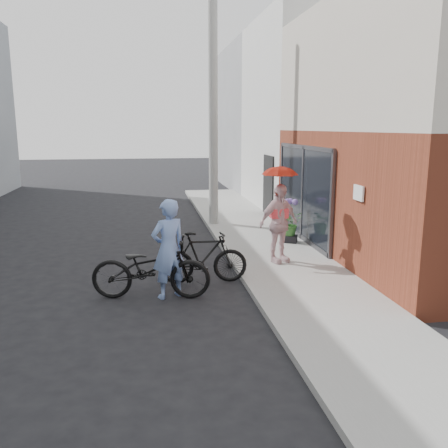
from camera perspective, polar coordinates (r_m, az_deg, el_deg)
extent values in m
plane|color=black|center=(9.11, -2.70, -8.29)|extent=(80.00, 80.00, 0.00)
cube|color=gray|center=(11.37, 6.67, -3.98)|extent=(2.20, 24.00, 0.12)
cube|color=#9E9E99|center=(11.11, 0.90, -4.27)|extent=(0.12, 24.00, 0.12)
cube|color=black|center=(12.83, 9.52, 3.66)|extent=(0.06, 3.80, 2.40)
cube|color=white|center=(9.73, 15.89, 3.62)|extent=(0.04, 0.40, 0.30)
cube|color=silver|center=(19.34, 15.97, 12.36)|extent=(8.00, 6.00, 7.00)
cube|color=gray|center=(25.85, 9.22, 12.35)|extent=(8.00, 8.00, 7.00)
cylinder|color=#9E9E99|center=(14.67, -1.31, 13.17)|extent=(0.28, 0.28, 7.00)
imported|color=#7491CF|center=(8.68, -6.69, -3.00)|extent=(0.79, 0.68, 1.84)
imported|color=black|center=(8.77, -8.80, -5.29)|extent=(2.26, 1.09, 1.14)
imported|color=black|center=(9.53, -2.48, -4.04)|extent=(1.78, 0.57, 1.06)
imported|color=beige|center=(10.56, 6.60, 0.07)|extent=(1.12, 0.82, 1.76)
imported|color=red|center=(10.39, 6.75, 6.63)|extent=(0.76, 0.76, 0.66)
cube|color=black|center=(12.61, 7.98, -1.75)|extent=(0.45, 0.45, 0.18)
imported|color=#376F2C|center=(12.53, 8.03, 0.07)|extent=(0.57, 0.50, 0.64)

